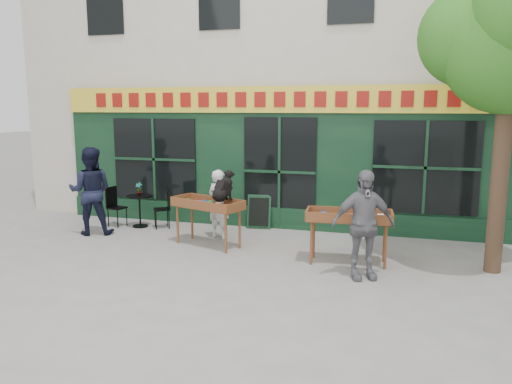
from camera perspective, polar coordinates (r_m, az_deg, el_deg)
ground at (r=9.67m, az=-0.57°, el=-7.33°), size 80.00×80.00×0.00m
building at (r=15.22m, az=6.19°, el=17.74°), size 14.00×7.26×10.00m
book_cart_center at (r=10.23m, az=-5.54°, el=-1.67°), size 1.62×1.09×0.99m
dog at (r=9.98m, az=-3.82°, el=0.79°), size 0.52×0.68×0.60m
woman at (r=10.84m, az=-4.27°, el=-1.39°), size 0.64×0.52×1.51m
book_cart_right at (r=9.19m, az=10.57°, el=-3.10°), size 1.54×0.73×0.99m
man_right at (r=8.42m, az=12.12°, el=-3.68°), size 1.16×0.85×1.83m
bistro_table at (r=12.17m, az=-13.16°, el=-1.40°), size 0.60×0.60×0.76m
bistro_chair_left at (r=12.42m, az=-15.92°, el=-1.23°), size 0.43×0.43×0.95m
bistro_chair_right at (r=11.96m, az=-10.32°, el=-1.42°), size 0.50×0.50×0.95m
potted_plant at (r=12.10m, az=-13.23°, el=0.35°), size 0.17×0.12×0.31m
man_left at (r=11.71m, az=-18.39°, el=0.11°), size 1.17×1.05×1.96m
chalkboard at (r=11.73m, az=0.34°, el=-2.27°), size 0.58×0.25×0.79m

